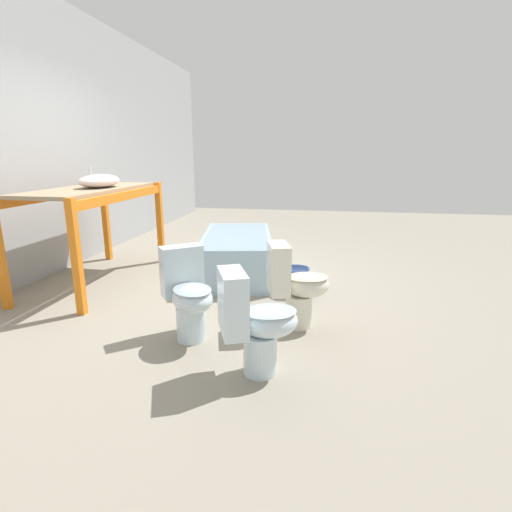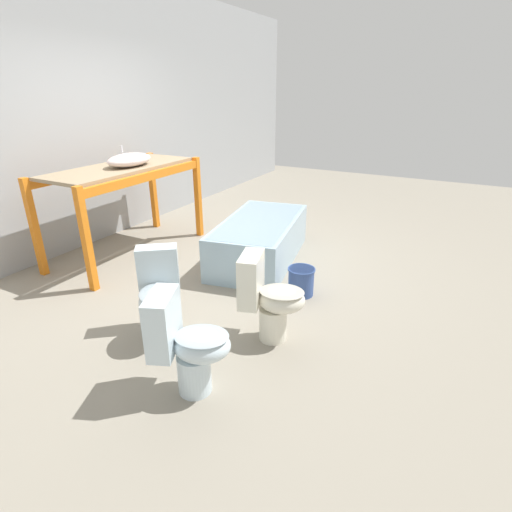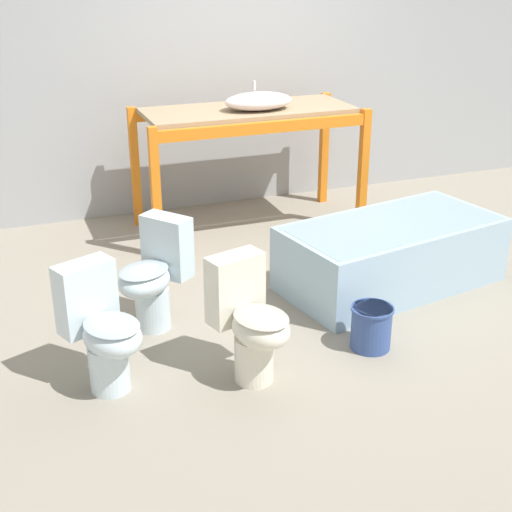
% 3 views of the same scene
% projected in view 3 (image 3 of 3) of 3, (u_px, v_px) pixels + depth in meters
% --- Properties ---
extents(ground_plane, '(12.00, 12.00, 0.00)m').
position_uv_depth(ground_plane, '(324.00, 275.00, 5.42)').
color(ground_plane, gray).
extents(warehouse_wall_rear, '(10.80, 0.08, 3.20)m').
position_uv_depth(warehouse_wall_rear, '(237.00, 31.00, 6.43)').
color(warehouse_wall_rear, '#9EA0A3').
rests_on(warehouse_wall_rear, ground_plane).
extents(shelving_rack, '(1.89, 0.84, 1.05)m').
position_uv_depth(shelving_rack, '(248.00, 127.00, 6.02)').
color(shelving_rack, orange).
rests_on(shelving_rack, ground_plane).
extents(sink_basin, '(0.58, 0.36, 0.22)m').
position_uv_depth(sink_basin, '(259.00, 101.00, 5.87)').
color(sink_basin, silver).
rests_on(sink_basin, shelving_rack).
extents(bathtub_main, '(1.71, 1.07, 0.48)m').
position_uv_depth(bathtub_main, '(392.00, 249.00, 5.16)').
color(bathtub_main, '#99B7CC').
rests_on(bathtub_main, ground_plane).
extents(toilet_near, '(0.48, 0.58, 0.72)m').
position_uv_depth(toilet_near, '(103.00, 330.00, 3.89)').
color(toilet_near, silver).
rests_on(toilet_near, ground_plane).
extents(toilet_far, '(0.44, 0.57, 0.72)m').
position_uv_depth(toilet_far, '(250.00, 321.00, 3.98)').
color(toilet_far, silver).
rests_on(toilet_far, ground_plane).
extents(toilet_extra, '(0.59, 0.55, 0.72)m').
position_uv_depth(toilet_extra, '(154.00, 275.00, 4.54)').
color(toilet_extra, silver).
rests_on(toilet_extra, ground_plane).
extents(bucket_white, '(0.27, 0.27, 0.28)m').
position_uv_depth(bucket_white, '(371.00, 326.00, 4.37)').
color(bucket_white, '#334C8C').
rests_on(bucket_white, ground_plane).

